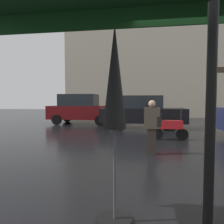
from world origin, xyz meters
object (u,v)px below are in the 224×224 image
(folded_patio_umbrella_near, at_px, (115,90))
(parked_car_distant, at_px, (81,109))
(pedestrian_with_bag, at_px, (152,124))
(parked_scooter, at_px, (169,126))
(parked_car_left, at_px, (142,111))

(folded_patio_umbrella_near, distance_m, parked_car_distant, 11.43)
(pedestrian_with_bag, relative_size, parked_car_distant, 0.36)
(folded_patio_umbrella_near, relative_size, parked_scooter, 1.78)
(parked_scooter, relative_size, parked_car_distant, 0.33)
(pedestrian_with_bag, bearing_deg, folded_patio_umbrella_near, 26.95)
(pedestrian_with_bag, bearing_deg, parked_car_left, -139.44)
(parked_car_left, bearing_deg, parked_car_distant, -10.85)
(parked_scooter, xyz_separation_m, parked_car_left, (-1.09, 3.33, 0.37))
(folded_patio_umbrella_near, bearing_deg, parked_car_left, 88.73)
(folded_patio_umbrella_near, distance_m, parked_scooter, 6.01)
(folded_patio_umbrella_near, distance_m, parked_car_left, 9.12)
(pedestrian_with_bag, distance_m, parked_car_distant, 8.49)
(parked_car_left, xyz_separation_m, parked_car_distant, (-3.98, 1.67, 0.05))
(parked_scooter, distance_m, parked_car_distant, 7.14)
(pedestrian_with_bag, bearing_deg, parked_scooter, -160.59)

